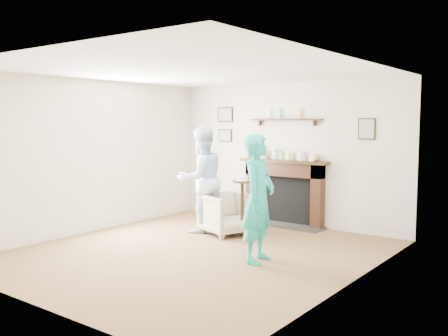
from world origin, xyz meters
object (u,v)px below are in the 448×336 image
(armchair, at_px, (227,234))
(woman, at_px, (258,261))
(man, at_px, (201,231))
(pedestal_table, at_px, (242,197))

(armchair, relative_size, woman, 0.44)
(armchair, height_order, man, man)
(man, relative_size, woman, 1.04)
(armchair, distance_m, man, 0.48)
(armchair, height_order, woman, woman)
(man, height_order, woman, man)
(armchair, xyz_separation_m, man, (-0.47, -0.09, 0.00))
(woman, bearing_deg, man, 50.29)
(woman, relative_size, pedestal_table, 1.62)
(armchair, xyz_separation_m, woman, (1.26, -1.02, 0.00))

